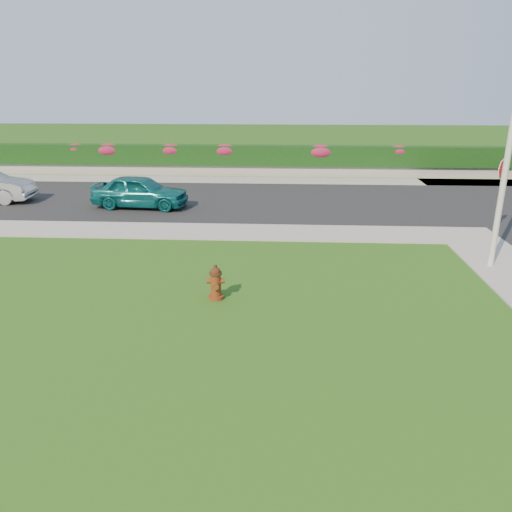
# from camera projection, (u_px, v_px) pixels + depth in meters

# --- Properties ---
(ground) EXTENTS (120.00, 120.00, 0.00)m
(ground) POSITION_uv_depth(u_px,v_px,m) (242.00, 373.00, 8.95)
(ground) COLOR black
(ground) RESTS_ON ground
(street_far) EXTENTS (26.00, 8.00, 0.04)m
(street_far) POSITION_uv_depth(u_px,v_px,m) (157.00, 200.00, 22.43)
(street_far) COLOR black
(street_far) RESTS_ON ground
(sidewalk_far) EXTENTS (24.00, 2.00, 0.04)m
(sidewalk_far) POSITION_uv_depth(u_px,v_px,m) (95.00, 230.00, 17.76)
(sidewalk_far) COLOR gray
(sidewalk_far) RESTS_ON ground
(curb_corner) EXTENTS (2.00, 2.00, 0.04)m
(curb_corner) POSITION_uv_depth(u_px,v_px,m) (467.00, 235.00, 17.07)
(curb_corner) COLOR gray
(curb_corner) RESTS_ON ground
(sidewalk_beyond) EXTENTS (34.00, 2.00, 0.04)m
(sidewalk_beyond) POSITION_uv_depth(u_px,v_px,m) (253.00, 180.00, 26.94)
(sidewalk_beyond) COLOR gray
(sidewalk_beyond) RESTS_ON ground
(retaining_wall) EXTENTS (34.00, 0.40, 0.60)m
(retaining_wall) POSITION_uv_depth(u_px,v_px,m) (254.00, 171.00, 28.27)
(retaining_wall) COLOR gray
(retaining_wall) RESTS_ON ground
(hedge) EXTENTS (32.00, 0.90, 1.10)m
(hedge) POSITION_uv_depth(u_px,v_px,m) (254.00, 155.00, 28.09)
(hedge) COLOR black
(hedge) RESTS_ON retaining_wall
(fire_hydrant) EXTENTS (0.44, 0.42, 0.86)m
(fire_hydrant) POSITION_uv_depth(u_px,v_px,m) (216.00, 283.00, 11.93)
(fire_hydrant) COLOR #53250C
(fire_hydrant) RESTS_ON ground
(sedan_teal) EXTENTS (4.07, 1.92, 1.35)m
(sedan_teal) POSITION_uv_depth(u_px,v_px,m) (140.00, 191.00, 20.72)
(sedan_teal) COLOR #0C585E
(sedan_teal) RESTS_ON street_far
(utility_pole) EXTENTS (0.16, 0.16, 6.58)m
(utility_pole) POSITION_uv_depth(u_px,v_px,m) (509.00, 150.00, 13.13)
(utility_pole) COLOR silver
(utility_pole) RESTS_ON ground
(stop_sign) EXTENTS (0.53, 0.52, 2.66)m
(stop_sign) POSITION_uv_depth(u_px,v_px,m) (502.00, 178.00, 16.43)
(stop_sign) COLOR slate
(stop_sign) RESTS_ON ground
(flower_clump_a) EXTENTS (1.15, 0.74, 0.57)m
(flower_clump_a) POSITION_uv_depth(u_px,v_px,m) (76.00, 149.00, 28.43)
(flower_clump_a) COLOR #A51C4A
(flower_clump_a) RESTS_ON hedge
(flower_clump_b) EXTENTS (1.48, 0.95, 0.74)m
(flower_clump_b) POSITION_uv_depth(u_px,v_px,m) (109.00, 150.00, 28.35)
(flower_clump_b) COLOR #A51C4A
(flower_clump_b) RESTS_ON hedge
(flower_clump_c) EXTENTS (1.36, 0.88, 0.68)m
(flower_clump_c) POSITION_uv_depth(u_px,v_px,m) (171.00, 150.00, 28.15)
(flower_clump_c) COLOR #A51C4A
(flower_clump_c) RESTS_ON hedge
(flower_clump_d) EXTENTS (1.41, 0.91, 0.70)m
(flower_clump_d) POSITION_uv_depth(u_px,v_px,m) (225.00, 151.00, 27.99)
(flower_clump_d) COLOR #A51C4A
(flower_clump_d) RESTS_ON hedge
(flower_clump_e) EXTENTS (1.54, 0.99, 0.77)m
(flower_clump_e) POSITION_uv_depth(u_px,v_px,m) (320.00, 152.00, 27.72)
(flower_clump_e) COLOR #A51C4A
(flower_clump_e) RESTS_ON hedge
(flower_clump_f) EXTENTS (1.21, 0.78, 0.61)m
(flower_clump_f) POSITION_uv_depth(u_px,v_px,m) (399.00, 151.00, 27.47)
(flower_clump_f) COLOR #A51C4A
(flower_clump_f) RESTS_ON hedge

